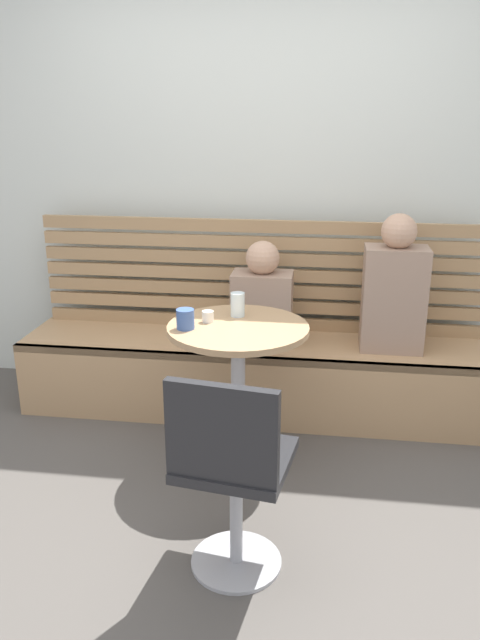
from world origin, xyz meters
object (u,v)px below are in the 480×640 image
Objects in this scene: person_child_left at (262,299)px; cup_espresso_small at (208,317)px; booth_bench at (252,376)px; cafe_table at (239,368)px; cup_mug_blue at (185,319)px; person_adult at (394,290)px; white_chair at (231,470)px; cup_glass_tall at (238,305)px.

person_child_left reaches higher than cup_espresso_small.
booth_bench is 0.66m from cafe_table.
person_child_left is at bearing 66.77° from cup_mug_blue.
white_chair is at bearing -116.20° from person_adult.
cup_glass_tall is at bearing 40.21° from cup_espresso_small.
person_adult is (0.78, -0.00, 0.56)m from booth_bench.
person_child_left is at bearing 5.58° from booth_bench.
person_child_left is 10.56× the size of cup_espresso_small.
person_child_left reaches higher than cafe_table.
person_child_left is (0.05, 0.01, 0.48)m from booth_bench.
cup_espresso_small is (0.09, 0.11, -0.02)m from cup_mug_blue.
cup_glass_tall is (-0.80, -0.45, 0.02)m from person_adult.
white_chair is 1.43m from person_child_left.
cup_glass_tall reaches higher than cup_mug_blue.
cafe_table is at bearing -142.87° from person_adult.
cup_glass_tall is 1.26× the size of cup_mug_blue.
person_adult is at bearing 29.06° from cup_glass_tall.
white_chair reaches higher than booth_bench.
booth_bench is 28.42× the size of cup_mug_blue.
cup_glass_tall is (-0.11, 0.95, 0.34)m from white_chair.
cafe_table is 1.01m from person_adult.
cup_glass_tall reaches higher than cup_espresso_small.
cup_espresso_small is (-0.16, 0.03, 0.25)m from cafe_table.
cup_espresso_small is (-0.20, -0.56, 0.07)m from person_child_left.
cup_mug_blue is (-0.33, 0.73, 0.32)m from white_chair.
person_child_left is at bearing 91.53° from white_chair.
person_adult reaches higher than cup_glass_tall.
cafe_table is 1.25× the size of person_child_left.
person_child_left is at bearing 85.33° from cafe_table.
white_chair is 1.12× the size of person_adult.
person_child_left reaches higher than cup_glass_tall.
booth_bench is at bearing 179.73° from person_adult.
cup_glass_tall reaches higher than booth_bench.
person_adult reaches higher than person_child_left.
white_chair reaches higher than cafe_table.
person_child_left reaches higher than white_chair.
cup_espresso_small is at bearing -139.79° from cup_glass_tall.
person_adult is at bearing -0.70° from person_child_left.
cafe_table is 0.97× the size of person_adult.
cafe_table is at bearing -89.59° from booth_bench.
cafe_table is at bearing -79.42° from cup_glass_tall.
person_child_left is at bearing 179.30° from person_adult.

